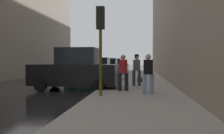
% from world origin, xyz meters
% --- Properties ---
extents(ground_plane, '(120.00, 120.00, 0.00)m').
position_xyz_m(ground_plane, '(0.00, 0.00, 0.00)').
color(ground_plane, black).
extents(sidewalk, '(4.00, 40.00, 0.15)m').
position_xyz_m(sidewalk, '(6.00, 0.00, 0.07)').
color(sidewalk, gray).
rests_on(sidewalk, ground_plane).
extents(parked_black_suv, '(4.62, 2.10, 2.25)m').
position_xyz_m(parked_black_suv, '(2.65, -0.01, 1.03)').
color(parked_black_suv, black).
rests_on(parked_black_suv, ground_plane).
extents(parked_dark_green_sedan, '(4.21, 2.08, 1.79)m').
position_xyz_m(parked_dark_green_sedan, '(2.65, 5.18, 0.85)').
color(parked_dark_green_sedan, '#193828').
rests_on(parked_dark_green_sedan, ground_plane).
extents(parked_gray_coupe, '(4.23, 2.12, 1.79)m').
position_xyz_m(parked_gray_coupe, '(2.65, 11.15, 0.85)').
color(parked_gray_coupe, slate).
rests_on(parked_gray_coupe, ground_plane).
extents(parked_silver_sedan, '(4.27, 2.19, 1.79)m').
position_xyz_m(parked_silver_sedan, '(2.65, 16.57, 0.85)').
color(parked_silver_sedan, '#B7BABF').
rests_on(parked_silver_sedan, ground_plane).
extents(fire_hydrant, '(0.42, 0.22, 0.70)m').
position_xyz_m(fire_hydrant, '(4.45, 2.96, 0.50)').
color(fire_hydrant, red).
rests_on(fire_hydrant, sidewalk).
extents(traffic_light, '(0.32, 0.32, 3.60)m').
position_xyz_m(traffic_light, '(4.50, -2.68, 2.76)').
color(traffic_light, '#514C0F').
rests_on(traffic_light, sidewalk).
extents(pedestrian_in_red_jacket, '(0.51, 0.41, 1.71)m').
position_xyz_m(pedestrian_in_red_jacket, '(5.31, -1.12, 1.10)').
color(pedestrian_in_red_jacket, black).
rests_on(pedestrian_in_red_jacket, sidewalk).
extents(pedestrian_in_jeans, '(0.53, 0.49, 1.71)m').
position_xyz_m(pedestrian_in_jeans, '(6.44, -2.00, 1.10)').
color(pedestrian_in_jeans, '#728CB2').
rests_on(pedestrian_in_jeans, sidewalk).
extents(pedestrian_with_beanie, '(0.53, 0.48, 1.78)m').
position_xyz_m(pedestrian_with_beanie, '(5.92, 1.02, 1.14)').
color(pedestrian_with_beanie, '#333338').
rests_on(pedestrian_with_beanie, sidewalk).
extents(duffel_bag, '(0.32, 0.44, 0.28)m').
position_xyz_m(duffel_bag, '(6.11, 3.26, 0.29)').
color(duffel_bag, black).
rests_on(duffel_bag, sidewalk).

